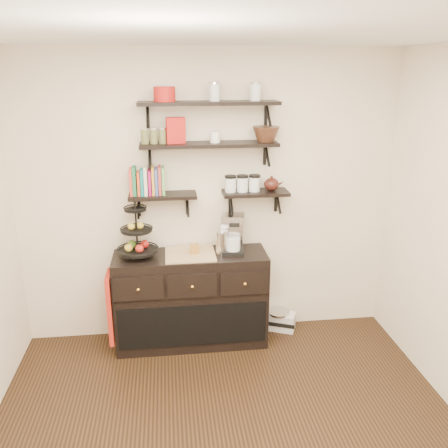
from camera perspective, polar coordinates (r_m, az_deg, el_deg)
ceiling at (r=2.53m, az=1.64°, el=22.37°), size 3.50×3.50×0.02m
back_wall at (r=4.42m, az=-1.88°, el=2.95°), size 3.50×0.02×2.70m
shelf_top at (r=4.15m, az=-1.84°, el=14.30°), size 1.20×0.27×0.23m
shelf_mid at (r=4.18m, az=-1.79°, el=9.51°), size 1.20×0.27×0.23m
shelf_low_left at (r=4.27m, az=-7.38°, el=3.34°), size 0.60×0.25×0.23m
shelf_low_right at (r=4.35m, az=3.78°, el=3.70°), size 0.60×0.25×0.23m
cookbooks at (r=4.24m, az=-8.65°, el=5.06°), size 0.36×0.15×0.26m
glass_canisters at (r=4.30m, az=2.23°, el=4.78°), size 0.32×0.10×0.13m
sideboard at (r=4.52m, az=-3.96°, el=-8.98°), size 1.40×0.50×0.92m
fruit_stand at (r=4.28m, az=-10.38°, el=-1.64°), size 0.36×0.36×0.53m
candle at (r=4.31m, az=-3.56°, el=-3.00°), size 0.08×0.08×0.08m
coffee_maker at (r=4.33m, az=1.04°, el=-1.20°), size 0.23×0.22×0.37m
thermal_carafe at (r=4.30m, az=-0.23°, el=-2.28°), size 0.11×0.11×0.22m
apron at (r=4.45m, az=-13.45°, el=-9.69°), size 0.04×0.28×0.66m
radio at (r=4.91m, az=6.56°, el=-11.40°), size 0.37×0.29×0.20m
recipe_box at (r=4.15m, az=-5.84°, el=11.14°), size 0.17×0.08×0.22m
walnut_bowl at (r=4.24m, az=5.06°, el=10.71°), size 0.24×0.24×0.13m
ramekins at (r=4.18m, az=-1.08°, el=10.42°), size 0.09×0.09×0.10m
teapot at (r=4.35m, az=5.74°, el=4.91°), size 0.21×0.18×0.14m
red_pot at (r=4.12m, az=-7.18°, el=15.24°), size 0.18×0.18×0.12m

